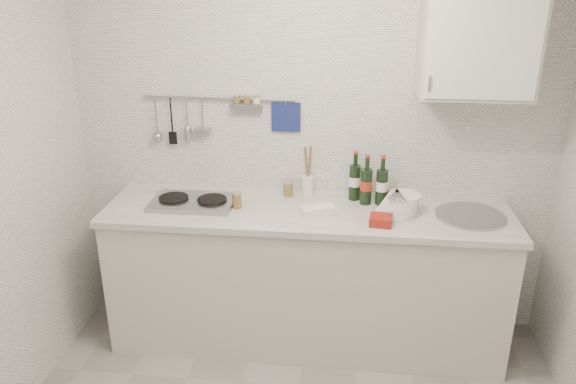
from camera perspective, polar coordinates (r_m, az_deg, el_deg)
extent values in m
cube|color=silver|center=(3.53, 2.41, 5.08)|extent=(3.00, 0.02, 2.50)
cube|color=beige|center=(3.58, 1.86, -8.84)|extent=(2.40, 0.60, 0.88)
cube|color=silver|center=(3.37, 1.95, -2.10)|extent=(2.44, 0.64, 0.04)
cube|color=black|center=(3.81, 1.81, -13.74)|extent=(2.34, 0.52, 0.10)
cube|color=#93969B|center=(3.47, -9.63, -1.02)|extent=(0.50, 0.32, 0.03)
cylinder|color=black|center=(3.50, -11.55, -0.60)|extent=(0.18, 0.18, 0.01)
cylinder|color=black|center=(3.43, -7.73, -0.77)|extent=(0.18, 0.18, 0.01)
cylinder|color=#93969B|center=(3.43, 18.01, -2.31)|extent=(0.40, 0.40, 0.02)
cylinder|color=#93969B|center=(3.45, 17.90, -3.16)|extent=(0.34, 0.34, 0.10)
cylinder|color=#93969B|center=(3.52, -7.07, 9.43)|extent=(0.95, 0.02, 0.02)
cube|color=navy|center=(3.49, -0.21, 7.62)|extent=(0.18, 0.02, 0.18)
cube|color=beige|center=(3.28, 18.85, 15.20)|extent=(0.60, 0.35, 0.70)
cube|color=white|center=(3.11, 19.52, 14.81)|extent=(0.56, 0.01, 0.66)
cylinder|color=#93969B|center=(3.08, 14.19, 10.61)|extent=(0.01, 0.01, 0.08)
cylinder|color=#4E61B1|center=(3.46, -8.30, -1.20)|extent=(0.25, 0.25, 0.01)
cylinder|color=#4E61B1|center=(3.45, -8.20, -0.99)|extent=(0.24, 0.24, 0.01)
cylinder|color=white|center=(3.35, 10.88, -2.13)|extent=(0.24, 0.24, 0.01)
cylinder|color=white|center=(3.35, 11.00, -1.90)|extent=(0.23, 0.23, 0.01)
cylinder|color=white|center=(3.35, 11.11, -1.68)|extent=(0.22, 0.22, 0.01)
cylinder|color=white|center=(3.35, 11.22, -1.45)|extent=(0.22, 0.22, 0.01)
cylinder|color=white|center=(3.35, 11.34, -1.22)|extent=(0.21, 0.21, 0.01)
cylinder|color=white|center=(3.35, 11.45, -0.99)|extent=(0.21, 0.21, 0.01)
cylinder|color=white|center=(3.35, 11.57, -0.76)|extent=(0.20, 0.20, 0.01)
cylinder|color=white|center=(3.35, 11.68, -0.53)|extent=(0.19, 0.19, 0.01)
cylinder|color=white|center=(3.34, 11.80, -0.30)|extent=(0.19, 0.19, 0.01)
cube|color=white|center=(3.27, 3.04, -1.94)|extent=(0.21, 0.16, 0.06)
cube|color=#AE2E13|center=(3.20, 9.40, -2.85)|extent=(0.14, 0.14, 0.05)
cylinder|color=white|center=(3.57, 2.01, 0.70)|extent=(0.08, 0.08, 0.12)
cylinder|color=#98643C|center=(3.52, 2.20, 2.95)|extent=(0.04, 0.06, 0.24)
cylinder|color=#98643C|center=(3.53, 1.89, 2.86)|extent=(0.04, 0.04, 0.22)
cylinder|color=brown|center=(3.55, 0.02, 0.28)|extent=(0.06, 0.06, 0.09)
cylinder|color=tan|center=(3.53, 0.02, 1.00)|extent=(0.06, 0.06, 0.01)
cylinder|color=brown|center=(3.51, 10.17, -0.35)|extent=(0.07, 0.07, 0.08)
cylinder|color=tan|center=(3.50, 10.22, 0.33)|extent=(0.07, 0.07, 0.01)
cylinder|color=brown|center=(3.40, 11.29, -1.27)|extent=(0.06, 0.06, 0.07)
cylinder|color=tan|center=(3.39, 11.34, -0.63)|extent=(0.07, 0.07, 0.01)
cylinder|color=brown|center=(3.38, -5.21, -0.90)|extent=(0.06, 0.06, 0.09)
cylinder|color=tan|center=(3.36, -5.23, -0.11)|extent=(0.06, 0.06, 0.01)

